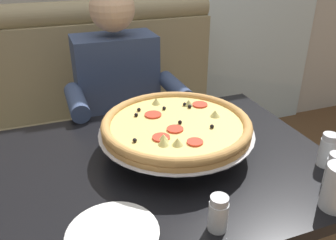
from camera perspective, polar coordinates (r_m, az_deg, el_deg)
The scene contains 8 objects.
booth_bench at distance 2.10m, azimuth -8.72°, elevation -2.22°, with size 1.37×0.78×1.13m.
dining_table at distance 1.23m, azimuth -0.24°, elevation -10.75°, with size 1.10×0.85×0.76m.
diner_main at distance 1.73m, azimuth -7.35°, elevation 2.82°, with size 0.54×0.64×1.27m.
pizza at distance 1.18m, azimuth 1.38°, elevation -0.91°, with size 0.53×0.53×0.13m.
shaker_oregano at distance 1.15m, azimuth 25.63°, elevation -7.77°, with size 0.06×0.06×0.11m.
shaker_parmesan at distance 0.91m, azimuth 8.22°, elevation -15.24°, with size 0.05×0.05×0.10m.
shaker_pepper_flakes at distance 1.24m, azimuth 24.62°, elevation -4.80°, with size 0.05×0.05×0.11m.
plate_near_left at distance 0.92m, azimuth -9.10°, elevation -17.56°, with size 0.24×0.24×0.02m.
Camera 1 is at (-0.34, -0.92, 1.41)m, focal length 37.20 mm.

